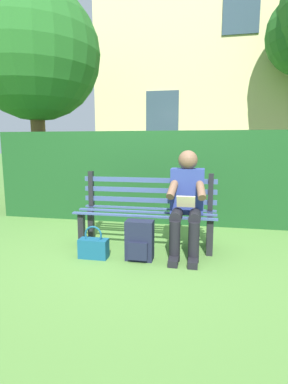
{
  "coord_description": "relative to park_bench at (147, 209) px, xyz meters",
  "views": [
    {
      "loc": [
        -0.67,
        3.46,
        1.24
      ],
      "look_at": [
        0.0,
        0.1,
        0.69
      ],
      "focal_mm": 28.04,
      "sensor_mm": 36.0,
      "label": 1
    }
  ],
  "objects": [
    {
      "name": "ground",
      "position": [
        0.0,
        0.08,
        -0.44
      ],
      "size": [
        60.0,
        60.0,
        0.0
      ],
      "primitive_type": "plane",
      "color": "#517F38"
    },
    {
      "name": "park_bench",
      "position": [
        0.0,
        0.0,
        0.0
      ],
      "size": [
        1.68,
        0.47,
        0.89
      ],
      "color": "black",
      "rests_on": "ground"
    },
    {
      "name": "person_seated",
      "position": [
        -0.49,
        0.18,
        0.17
      ],
      "size": [
        0.44,
        0.73,
        1.17
      ],
      "color": "navy",
      "rests_on": "ground"
    },
    {
      "name": "hedge_backdrop",
      "position": [
        -0.43,
        -1.3,
        0.3
      ],
      "size": [
        6.14,
        0.74,
        1.52
      ],
      "color": "#19471E",
      "rests_on": "ground"
    },
    {
      "name": "tree",
      "position": [
        2.78,
        -2.22,
        2.48
      ],
      "size": [
        2.72,
        2.59,
        4.28
      ],
      "color": "brown",
      "rests_on": "ground"
    },
    {
      "name": "building_facade",
      "position": [
        -1.47,
        -6.31,
        3.24
      ],
      "size": [
        7.85,
        2.85,
        7.37
      ],
      "color": "beige",
      "rests_on": "ground"
    },
    {
      "name": "backpack",
      "position": [
        -0.02,
        0.51,
        -0.23
      ],
      "size": [
        0.29,
        0.24,
        0.43
      ],
      "color": "#191E33",
      "rests_on": "ground"
    },
    {
      "name": "handbag",
      "position": [
        0.49,
        0.56,
        -0.33
      ],
      "size": [
        0.32,
        0.14,
        0.36
      ],
      "color": "navy",
      "rests_on": "ground"
    }
  ]
}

